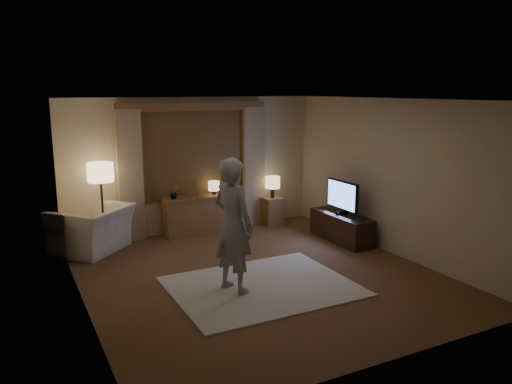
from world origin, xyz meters
TOP-DOWN VIEW (x-y plane):
  - room at (0.00, 0.50)m, footprint 5.04×5.54m
  - rug at (-0.18, -0.42)m, footprint 2.50×2.00m
  - sideboard at (-0.09, 2.50)m, footprint 1.20×0.40m
  - picture_frame at (-0.09, 2.50)m, footprint 0.16×0.02m
  - plant at (-0.49, 2.50)m, footprint 0.17×0.13m
  - table_lamp_sideboard at (0.31, 2.50)m, footprint 0.22×0.22m
  - floor_lamp at (-1.81, 2.39)m, footprint 0.44×0.44m
  - armchair at (-2.02, 2.30)m, footprint 1.59×1.59m
  - side_table at (1.58, 2.45)m, footprint 0.40×0.40m
  - table_lamp_side at (1.58, 2.45)m, footprint 0.30×0.30m
  - tv_stand at (2.15, 0.86)m, footprint 0.45×1.40m
  - tv at (2.15, 0.86)m, footprint 0.21×0.86m
  - person at (-0.59, -0.37)m, footprint 0.65×0.78m

SIDE VIEW (x-z plane):
  - rug at x=-0.18m, z-range 0.00..0.02m
  - tv_stand at x=2.15m, z-range 0.00..0.50m
  - side_table at x=1.58m, z-range 0.00..0.56m
  - sideboard at x=-0.09m, z-range 0.00..0.70m
  - armchair at x=-2.02m, z-range 0.00..0.78m
  - picture_frame at x=-0.09m, z-range 0.70..0.90m
  - tv at x=2.15m, z-range 0.53..1.15m
  - plant at x=-0.49m, z-range 0.70..1.00m
  - table_lamp_side at x=1.58m, z-range 0.65..1.09m
  - table_lamp_sideboard at x=0.31m, z-range 0.75..1.05m
  - person at x=-0.59m, z-range 0.02..1.87m
  - floor_lamp at x=-1.81m, z-range 0.51..2.03m
  - room at x=0.00m, z-range 0.01..2.65m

